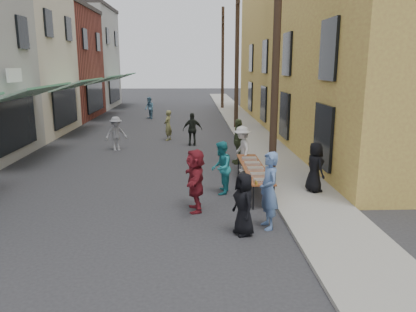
{
  "coord_description": "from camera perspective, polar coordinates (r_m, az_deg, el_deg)",
  "views": [
    {
      "loc": [
        1.53,
        -10.66,
        4.03
      ],
      "look_at": [
        1.99,
        1.37,
        1.3
      ],
      "focal_mm": 35.0,
      "sensor_mm": 36.0,
      "label": 1
    }
  ],
  "objects": [
    {
      "name": "utility_pole_near",
      "position": [
        13.95,
        9.59,
        14.53
      ],
      "size": [
        0.26,
        0.26,
        9.0
      ],
      "primitive_type": "cylinder",
      "color": "#2D2116",
      "rests_on": "ground"
    },
    {
      "name": "utility_pole_mid",
      "position": [
        25.82,
        4.09,
        13.78
      ],
      "size": [
        0.26,
        0.26,
        9.0
      ],
      "primitive_type": "cylinder",
      "color": "#2D2116",
      "rests_on": "ground"
    },
    {
      "name": "passerby_mid",
      "position": [
        20.43,
        -2.19,
        3.75
      ],
      "size": [
        1.0,
        0.48,
        1.66
      ],
      "primitive_type": "imported",
      "rotation": [
        0.0,
        0.0,
        3.22
      ],
      "color": "black",
      "rests_on": "ground"
    },
    {
      "name": "catering_tray_buns",
      "position": [
        12.99,
        6.68,
        -1.77
      ],
      "size": [
        0.5,
        0.33,
        0.08
      ],
      "primitive_type": "cube",
      "color": "tan",
      "rests_on": "serving_table"
    },
    {
      "name": "storefront_row",
      "position": [
        28.1,
        -27.01,
        11.61
      ],
      "size": [
        8.0,
        37.0,
        9.0
      ],
      "color": "maroon",
      "rests_on": "ground"
    },
    {
      "name": "guest_queue_back",
      "position": [
        11.28,
        -1.78,
        -3.43
      ],
      "size": [
        0.58,
        1.66,
        1.77
      ],
      "primitive_type": "imported",
      "rotation": [
        0.0,
        0.0,
        -1.54
      ],
      "color": "maroon",
      "rests_on": "ground"
    },
    {
      "name": "guest_front_c",
      "position": [
        12.78,
        1.84,
        -1.67
      ],
      "size": [
        0.79,
        0.93,
        1.69
      ],
      "primitive_type": "imported",
      "rotation": [
        0.0,
        0.0,
        -1.77
      ],
      "color": "teal",
      "rests_on": "ground"
    },
    {
      "name": "condiment_jar_b",
      "position": [
        11.48,
        6.77,
        -3.72
      ],
      "size": [
        0.07,
        0.07,
        0.08
      ],
      "primitive_type": "cylinder",
      "color": "#A57F26",
      "rests_on": "serving_table"
    },
    {
      "name": "guest_front_d",
      "position": [
        15.46,
        4.81,
        0.98
      ],
      "size": [
        0.82,
        1.23,
        1.77
      ],
      "primitive_type": "imported",
      "rotation": [
        0.0,
        0.0,
        -1.42
      ],
      "color": "silver",
      "rests_on": "ground"
    },
    {
      "name": "catering_tray_sausage",
      "position": [
        11.7,
        7.68,
        -3.42
      ],
      "size": [
        0.5,
        0.33,
        0.08
      ],
      "primitive_type": "cube",
      "color": "maroon",
      "rests_on": "serving_table"
    },
    {
      "name": "passerby_far",
      "position": [
        30.96,
        -8.24,
        6.69
      ],
      "size": [
        0.93,
        1.0,
        1.65
      ],
      "primitive_type": "imported",
      "rotation": [
        0.0,
        0.0,
        5.22
      ],
      "color": "teal",
      "rests_on": "ground"
    },
    {
      "name": "catering_tray_foil_d",
      "position": [
        13.66,
        6.24,
        -1.03
      ],
      "size": [
        0.5,
        0.33,
        0.08
      ],
      "primitive_type": "cube",
      "color": "#B2B2B7",
      "rests_on": "serving_table"
    },
    {
      "name": "catering_tray_foil_b",
      "position": [
        12.32,
        7.18,
        -2.58
      ],
      "size": [
        0.5,
        0.33,
        0.08
      ],
      "primitive_type": "cube",
      "color": "#B2B2B7",
      "rests_on": "serving_table"
    },
    {
      "name": "guest_front_a",
      "position": [
        9.79,
        5.05,
        -6.74
      ],
      "size": [
        0.71,
        0.87,
        1.53
      ],
      "primitive_type": "imported",
      "rotation": [
        0.0,
        0.0,
        -1.22
      ],
      "color": "black",
      "rests_on": "ground"
    },
    {
      "name": "server",
      "position": [
        13.13,
        14.81,
        -1.5
      ],
      "size": [
        0.69,
        0.88,
        1.58
      ],
      "primitive_type": "imported",
      "rotation": [
        0.0,
        0.0,
        1.83
      ],
      "color": "black",
      "rests_on": "sidewalk"
    },
    {
      "name": "utility_pole_far",
      "position": [
        37.77,
        2.07,
        13.47
      ],
      "size": [
        0.26,
        0.26,
        9.0
      ],
      "primitive_type": "cylinder",
      "color": "#2D2116",
      "rests_on": "ground"
    },
    {
      "name": "sidewalk",
      "position": [
        26.2,
        5.46,
        3.97
      ],
      "size": [
        2.2,
        60.0,
        0.1
      ],
      "primitive_type": "cube",
      "color": "gray",
      "rests_on": "ground"
    },
    {
      "name": "ground",
      "position": [
        11.5,
        -9.77,
        -7.94
      ],
      "size": [
        120.0,
        120.0,
        0.0
      ],
      "primitive_type": "plane",
      "color": "#28282B",
      "rests_on": "ground"
    },
    {
      "name": "cup_stack",
      "position": [
        11.5,
        8.88,
        -3.65
      ],
      "size": [
        0.08,
        0.08,
        0.12
      ],
      "primitive_type": "cylinder",
      "color": "tan",
      "rests_on": "serving_table"
    },
    {
      "name": "passerby_left",
      "position": [
        19.75,
        -12.79,
        3.08
      ],
      "size": [
        1.21,
        0.98,
        1.63
      ],
      "primitive_type": "imported",
      "rotation": [
        0.0,
        0.0,
        0.42
      ],
      "color": "gray",
      "rests_on": "ground"
    },
    {
      "name": "building_ochre",
      "position": [
        26.47,
        19.63,
        14.15
      ],
      "size": [
        10.0,
        28.0,
        10.0
      ],
      "primitive_type": "cube",
      "color": "#B98842",
      "rests_on": "ground"
    },
    {
      "name": "passerby_right",
      "position": [
        22.02,
        -5.65,
        4.31
      ],
      "size": [
        0.55,
        0.69,
        1.63
      ],
      "primitive_type": "imported",
      "rotation": [
        0.0,
        0.0,
        4.4
      ],
      "color": "olive",
      "rests_on": "ground"
    },
    {
      "name": "guest_front_e",
      "position": [
        16.76,
        4.27,
        2.08
      ],
      "size": [
        0.6,
        1.14,
        1.86
      ],
      "primitive_type": "imported",
      "rotation": [
        0.0,
        0.0,
        -1.43
      ],
      "color": "#455330",
      "rests_on": "ground"
    },
    {
      "name": "serving_table",
      "position": [
        13.29,
        6.48,
        -1.77
      ],
      "size": [
        0.7,
        4.0,
        0.75
      ],
      "color": "maroon",
      "rests_on": "ground"
    },
    {
      "name": "condiment_jar_c",
      "position": [
        11.57,
        6.69,
        -3.58
      ],
      "size": [
        0.07,
        0.07,
        0.08
      ],
      "primitive_type": "cylinder",
      "color": "#A57F26",
      "rests_on": "serving_table"
    },
    {
      "name": "guest_front_b",
      "position": [
        10.17,
        8.55,
        -4.83
      ],
      "size": [
        0.57,
        0.78,
        1.96
      ],
      "primitive_type": "imported",
      "rotation": [
        0.0,
        0.0,
        -1.42
      ],
      "color": "#5674A6",
      "rests_on": "ground"
    },
    {
      "name": "condiment_jar_a",
      "position": [
        11.38,
        6.85,
        -3.86
      ],
      "size": [
        0.07,
        0.07,
        0.08
      ],
      "primitive_type": "cylinder",
      "color": "#A57F26",
      "rests_on": "serving_table"
    },
    {
      "name": "catering_tray_buns_end",
      "position": [
        14.33,
        5.83,
        -0.37
      ],
      "size": [
        0.5,
        0.33,
        0.08
      ],
      "primitive_type": "cube",
      "color": "tan",
      "rests_on": "serving_table"
    }
  ]
}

